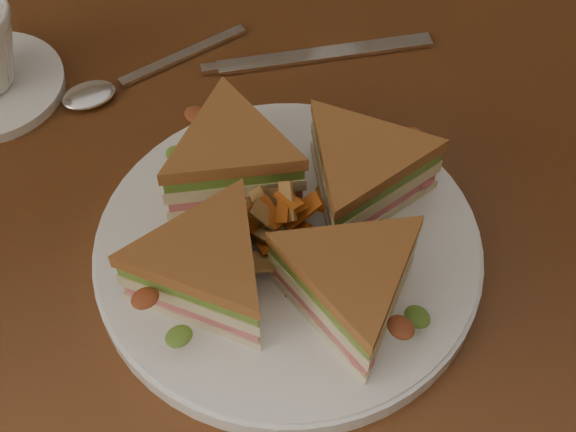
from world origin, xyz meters
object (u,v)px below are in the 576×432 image
Objects in this scene: table at (264,262)px; plate at (288,250)px; sandwich_wedges at (288,220)px; spoon at (113,86)px; knife at (310,57)px.

table is 4.18× the size of plate.
sandwich_wedges reaches higher than spoon.
plate is 1.57× the size of spoon.
table is at bearing 83.07° from sandwich_wedges.
sandwich_wedges is (-0.01, -0.06, 0.14)m from table.
plate is 0.22m from knife.
knife is at bearing -21.77° from spoon.
plate is at bearing -106.64° from knife.
plate is (-0.01, -0.06, 0.11)m from table.
spoon is at bearing 111.39° from table.
plate is at bearing 0.00° from sandwich_wedges.
spoon reaches higher than knife.
spoon is 0.87× the size of knife.
plate is 1.03× the size of sandwich_wedges.
plate is 0.04m from sandwich_wedges.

